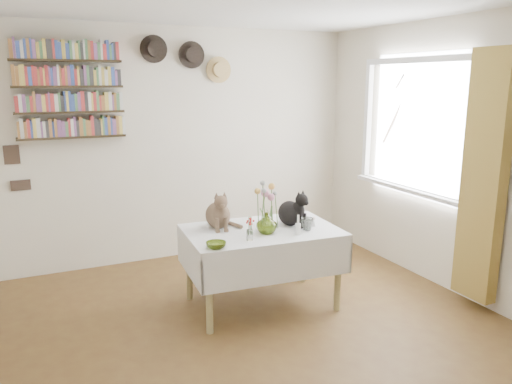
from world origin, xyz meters
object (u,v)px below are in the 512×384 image
tabby_cat (218,208)px  black_cat (290,207)px  dining_table (262,248)px  bookshelf_unit (69,91)px  flower_vase (267,223)px

tabby_cat → black_cat: tabby_cat is taller
dining_table → tabby_cat: (-0.32, 0.21, 0.34)m
dining_table → tabby_cat: size_ratio=3.92×
bookshelf_unit → flower_vase: bearing=-49.9°
tabby_cat → flower_vase: (0.31, -0.33, -0.08)m
black_cat → flower_vase: size_ratio=1.83×
dining_table → flower_vase: flower_vase is taller
black_cat → flower_vase: (-0.30, -0.14, -0.07)m
black_cat → bookshelf_unit: 2.39m
tabby_cat → bookshelf_unit: size_ratio=0.34×
tabby_cat → dining_table: bearing=-25.0°
flower_vase → dining_table: bearing=84.0°
black_cat → dining_table: bearing=157.4°
dining_table → flower_vase: bearing=-96.0°
dining_table → tabby_cat: 0.51m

